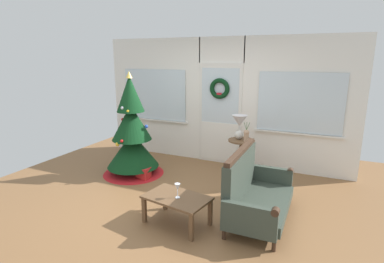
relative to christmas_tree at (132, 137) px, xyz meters
name	(u,v)px	position (x,y,z in m)	size (l,w,h in m)	color
ground_plane	(174,202)	(1.27, -0.76, -0.72)	(6.76, 6.76, 0.00)	brown
back_wall_with_door	(221,101)	(1.27, 1.32, 0.57)	(5.20, 0.19, 2.55)	white
christmas_tree	(132,137)	(0.00, 0.00, 0.00)	(1.14, 1.14, 1.92)	#4C331E
settee_sofa	(253,192)	(2.45, -0.70, -0.34)	(0.72, 1.44, 0.96)	#3D281C
side_table	(241,151)	(1.90, 0.66, -0.21)	(0.50, 0.48, 0.71)	brown
table_lamp	(239,124)	(1.84, 0.70, 0.28)	(0.28, 0.28, 0.44)	silver
flower_vase	(246,135)	(2.00, 0.60, 0.11)	(0.11, 0.10, 0.35)	tan
coffee_table	(177,201)	(1.58, -1.27, -0.39)	(0.92, 0.66, 0.39)	brown
wine_glass	(177,187)	(1.60, -1.29, -0.19)	(0.08, 0.08, 0.20)	silver
gift_box	(144,173)	(0.33, -0.16, -0.61)	(0.21, 0.19, 0.21)	red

